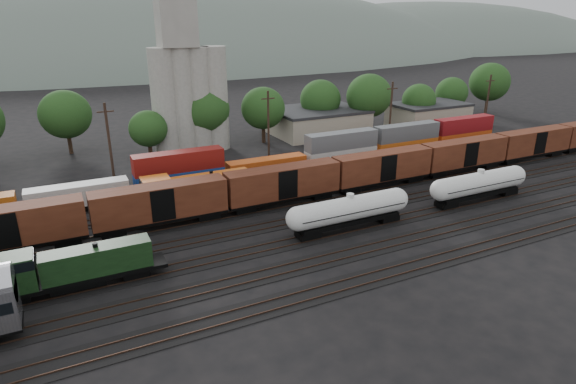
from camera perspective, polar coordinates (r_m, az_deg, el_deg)
name	(u,v)px	position (r m, az deg, el deg)	size (l,w,h in m)	color
ground	(252,230)	(55.23, -4.26, -4.46)	(600.00, 600.00, 0.00)	black
tracks	(252,229)	(55.21, -4.26, -4.41)	(180.00, 33.20, 0.20)	black
green_locomotive	(65,269)	(46.51, -24.96, -8.23)	(15.50, 2.73, 4.10)	black
tank_car_a	(350,210)	(54.42, 7.31, -2.13)	(15.74, 2.82, 4.13)	silver
tank_car_b	(479,184)	(67.01, 21.72, 0.90)	(15.76, 2.82, 4.13)	silver
orange_locomotive	(190,189)	(61.95, -11.51, 0.38)	(16.78, 2.80, 4.20)	black
boxcar_string	(283,183)	(60.69, -0.59, 1.10)	(169.00, 2.90, 4.20)	black
container_wall	(181,177)	(66.53, -12.61, 1.80)	(160.00, 2.60, 5.80)	black
grain_silo	(188,88)	(86.28, -11.71, 12.02)	(13.40, 5.00, 29.00)	#99968C
industrial_sheds	(211,136)	(88.09, -9.08, 6.58)	(119.38, 17.26, 5.10)	#9E937F
tree_band	(144,115)	(85.35, -16.70, 8.77)	(165.14, 23.46, 13.58)	black
utility_poles	(195,136)	(73.06, -11.01, 6.58)	(122.20, 0.36, 12.00)	black
distant_hills	(126,91)	(312.61, -18.66, 11.25)	(860.00, 286.00, 130.00)	#59665B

